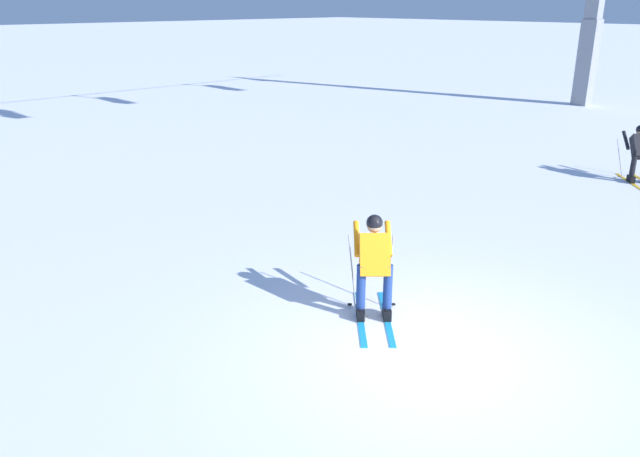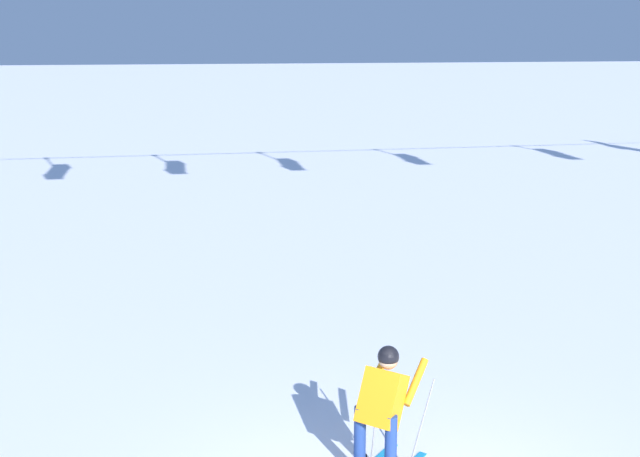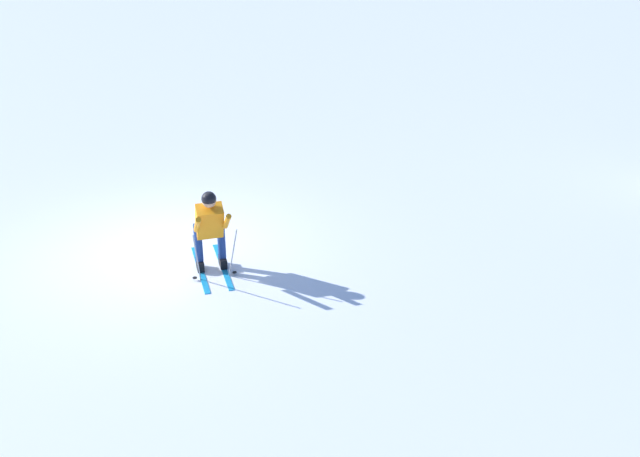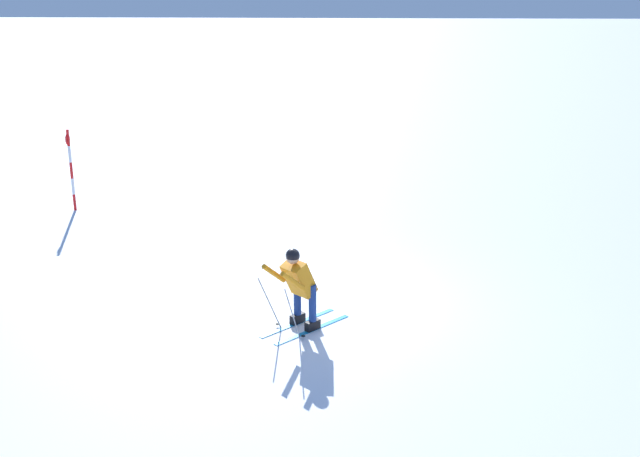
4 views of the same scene
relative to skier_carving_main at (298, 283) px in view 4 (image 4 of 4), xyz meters
The scene contains 3 objects.
ground_plane 1.55m from the skier_carving_main, 100.98° to the right, with size 260.00×260.00×0.00m, color white.
skier_carving_main is the anchor object (origin of this frame).
trail_marker_pole 9.36m from the skier_carving_main, 47.15° to the right, with size 0.07×0.28×2.11m.
Camera 4 is at (-0.71, 12.95, 5.54)m, focal length 42.57 mm.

